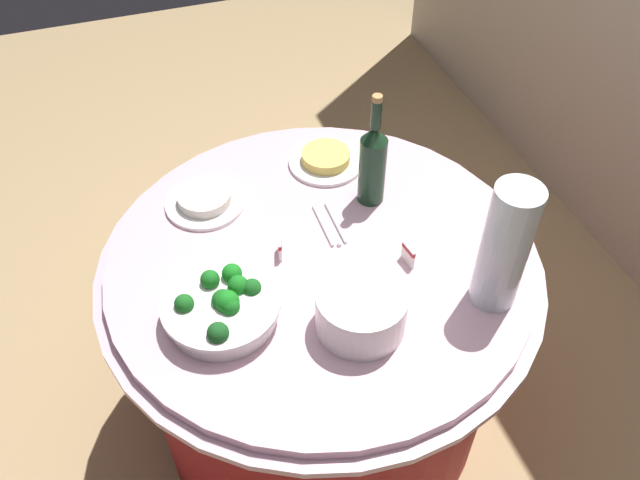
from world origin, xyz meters
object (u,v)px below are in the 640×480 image
(broccoli_bowl, at_px, (222,306))
(food_plate_rice, at_px, (205,200))
(serving_tongs, at_px, (330,226))
(food_plate_noodles, at_px, (326,159))
(wine_bottle, at_px, (373,162))
(label_placard_front, at_px, (280,246))
(plate_stack, at_px, (361,310))
(decorative_fruit_vase, at_px, (503,252))
(label_placard_mid, at_px, (408,254))

(broccoli_bowl, height_order, food_plate_rice, broccoli_bowl)
(serving_tongs, relative_size, food_plate_rice, 0.76)
(serving_tongs, relative_size, food_plate_noodles, 0.76)
(wine_bottle, height_order, label_placard_front, wine_bottle)
(plate_stack, xyz_separation_m, food_plate_rice, (-0.53, -0.25, -0.04))
(broccoli_bowl, distance_m, serving_tongs, 0.40)
(wine_bottle, bearing_deg, decorative_fruit_vase, 18.48)
(food_plate_rice, height_order, label_placard_front, label_placard_front)
(plate_stack, relative_size, wine_bottle, 0.62)
(plate_stack, bearing_deg, broccoli_bowl, -113.50)
(broccoli_bowl, distance_m, label_placard_front, 0.24)
(wine_bottle, xyz_separation_m, label_placard_front, (0.12, -0.30, -0.10))
(decorative_fruit_vase, relative_size, label_placard_front, 6.18)
(wine_bottle, xyz_separation_m, food_plate_noodles, (-0.18, -0.07, -0.11))
(plate_stack, xyz_separation_m, food_plate_noodles, (-0.59, 0.12, -0.04))
(label_placard_front, relative_size, label_placard_mid, 1.00)
(serving_tongs, xyz_separation_m, label_placard_front, (0.05, -0.15, 0.03))
(label_placard_mid, bearing_deg, label_placard_front, -114.17)
(wine_bottle, bearing_deg, serving_tongs, -63.59)
(food_plate_noodles, relative_size, label_placard_front, 4.00)
(food_plate_rice, bearing_deg, serving_tongs, 56.10)
(label_placard_mid, bearing_deg, plate_stack, -52.08)
(plate_stack, distance_m, serving_tongs, 0.34)
(food_plate_noodles, bearing_deg, plate_stack, -11.99)
(plate_stack, height_order, label_placard_mid, plate_stack)
(wine_bottle, bearing_deg, food_plate_noodles, -160.25)
(serving_tongs, bearing_deg, label_placard_mid, 37.54)
(serving_tongs, xyz_separation_m, food_plate_noodles, (-0.26, 0.08, 0.01))
(plate_stack, height_order, food_plate_noodles, plate_stack)
(food_plate_rice, bearing_deg, decorative_fruit_vase, 46.62)
(wine_bottle, height_order, food_plate_rice, wine_bottle)
(broccoli_bowl, xyz_separation_m, decorative_fruit_vase, (0.15, 0.63, 0.11))
(broccoli_bowl, distance_m, food_plate_noodles, 0.62)
(plate_stack, bearing_deg, serving_tongs, 172.24)
(broccoli_bowl, xyz_separation_m, serving_tongs, (-0.20, 0.34, -0.04))
(plate_stack, height_order, label_placard_front, plate_stack)
(plate_stack, bearing_deg, food_plate_noodles, 168.01)
(decorative_fruit_vase, distance_m, label_placard_front, 0.55)
(plate_stack, distance_m, wine_bottle, 0.45)
(broccoli_bowl, relative_size, label_placard_mid, 5.09)
(serving_tongs, bearing_deg, decorative_fruit_vase, 39.22)
(decorative_fruit_vase, xyz_separation_m, label_placard_front, (-0.30, -0.44, -0.12))
(broccoli_bowl, distance_m, decorative_fruit_vase, 0.66)
(decorative_fruit_vase, distance_m, serving_tongs, 0.48)
(broccoli_bowl, bearing_deg, food_plate_noodles, 137.60)
(food_plate_noodles, bearing_deg, broccoli_bowl, -42.40)
(wine_bottle, relative_size, label_placard_mid, 6.11)
(plate_stack, bearing_deg, decorative_fruit_vase, 86.06)
(decorative_fruit_vase, height_order, label_placard_front, decorative_fruit_vase)
(food_plate_noodles, bearing_deg, label_placard_mid, 8.01)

